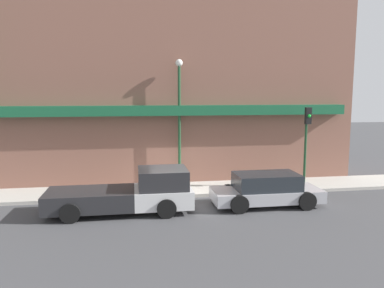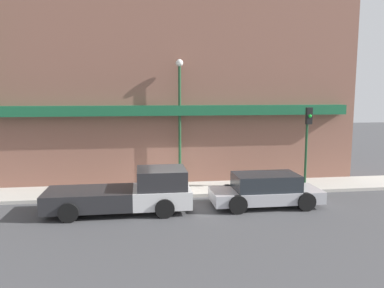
{
  "view_description": "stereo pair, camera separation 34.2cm",
  "coord_description": "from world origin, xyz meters",
  "px_view_note": "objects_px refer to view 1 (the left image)",
  "views": [
    {
      "loc": [
        -1.98,
        -16.47,
        4.76
      ],
      "look_at": [
        0.79,
        0.99,
        2.35
      ],
      "focal_mm": 35.0,
      "sensor_mm": 36.0,
      "label": 1
    },
    {
      "loc": [
        -1.64,
        -16.52,
        4.76
      ],
      "look_at": [
        0.79,
        0.99,
        2.35
      ],
      "focal_mm": 35.0,
      "sensor_mm": 36.0,
      "label": 2
    }
  ],
  "objects_px": {
    "pickup_truck": "(131,193)",
    "traffic_light": "(307,133)",
    "parked_car": "(266,190)",
    "street_lamp": "(179,109)",
    "fire_hydrant": "(266,182)"
  },
  "relations": [
    {
      "from": "pickup_truck",
      "to": "traffic_light",
      "type": "relative_size",
      "value": 1.46
    },
    {
      "from": "parked_car",
      "to": "street_lamp",
      "type": "height_order",
      "value": "street_lamp"
    },
    {
      "from": "fire_hydrant",
      "to": "street_lamp",
      "type": "height_order",
      "value": "street_lamp"
    },
    {
      "from": "fire_hydrant",
      "to": "street_lamp",
      "type": "distance_m",
      "value": 5.6
    },
    {
      "from": "fire_hydrant",
      "to": "traffic_light",
      "type": "relative_size",
      "value": 0.16
    },
    {
      "from": "parked_car",
      "to": "fire_hydrant",
      "type": "xyz_separation_m",
      "value": [
        0.85,
        2.28,
        -0.23
      ]
    },
    {
      "from": "pickup_truck",
      "to": "traffic_light",
      "type": "bearing_deg",
      "value": 16.28
    },
    {
      "from": "pickup_truck",
      "to": "traffic_light",
      "type": "xyz_separation_m",
      "value": [
        8.47,
        2.13,
        2.07
      ]
    },
    {
      "from": "street_lamp",
      "to": "traffic_light",
      "type": "xyz_separation_m",
      "value": [
        6.03,
        -1.56,
        -1.16
      ]
    },
    {
      "from": "pickup_truck",
      "to": "fire_hydrant",
      "type": "relative_size",
      "value": 9.28
    },
    {
      "from": "street_lamp",
      "to": "traffic_light",
      "type": "bearing_deg",
      "value": -14.55
    },
    {
      "from": "pickup_truck",
      "to": "parked_car",
      "type": "distance_m",
      "value": 5.7
    },
    {
      "from": "pickup_truck",
      "to": "traffic_light",
      "type": "height_order",
      "value": "traffic_light"
    },
    {
      "from": "parked_car",
      "to": "fire_hydrant",
      "type": "distance_m",
      "value": 2.45
    },
    {
      "from": "fire_hydrant",
      "to": "street_lamp",
      "type": "xyz_separation_m",
      "value": [
        -4.1,
        1.41,
        3.54
      ]
    }
  ]
}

